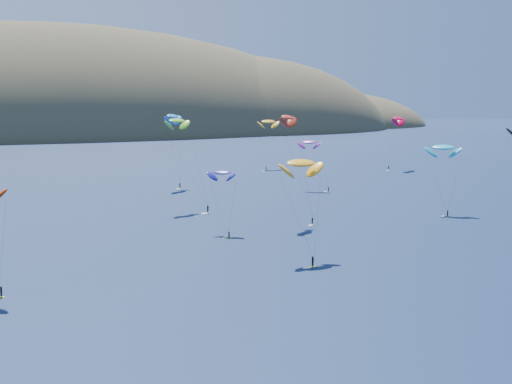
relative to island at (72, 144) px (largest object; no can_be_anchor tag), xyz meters
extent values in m
ellipsoid|color=#3D3526|center=(-19.40, -2.36, -1.86)|extent=(600.00, 300.00, 210.00)
ellipsoid|color=#3D3526|center=(140.60, -22.36, 1.38)|extent=(320.00, 220.00, 156.00)
ellipsoid|color=#3D3526|center=(260.60, 17.64, 5.70)|extent=(240.00, 180.00, 84.00)
cube|color=#B8D317|center=(-109.75, -516.12, 10.77)|extent=(1.27, 1.22, 0.08)
cylinder|color=black|center=(-109.75, -516.12, 11.63)|extent=(0.32, 0.32, 1.46)
sphere|color=#8C6047|center=(-109.75, -516.12, 12.48)|extent=(0.24, 0.24, 0.24)
cube|color=#B8D317|center=(-56.02, -519.78, 10.78)|extent=(1.61, 0.57, 0.09)
cylinder|color=black|center=(-56.02, -519.78, 11.77)|extent=(0.37, 0.37, 1.69)
sphere|color=#8C6047|center=(-56.02, -519.78, 12.75)|extent=(0.28, 0.28, 0.28)
ellipsoid|color=#FBA015|center=(-53.77, -510.91, 29.08)|extent=(9.65, 5.03, 5.22)
cube|color=#B8D317|center=(-51.08, -454.68, 10.78)|extent=(1.68, 1.10, 0.09)
cylinder|color=black|center=(-51.08, -454.68, 11.81)|extent=(0.38, 0.38, 1.74)
sphere|color=#8C6047|center=(-51.08, -454.68, 12.82)|extent=(0.29, 0.29, 0.29)
ellipsoid|color=#5DB71F|center=(-55.65, -443.82, 35.19)|extent=(9.33, 7.07, 4.72)
cube|color=#B8D317|center=(-40.90, -402.85, 10.78)|extent=(1.41, 1.38, 0.08)
cylinder|color=black|center=(-40.90, -402.85, 11.74)|extent=(0.36, 0.36, 1.64)
sphere|color=#8C6047|center=(-40.90, -402.85, 12.69)|extent=(0.27, 0.27, 0.27)
ellipsoid|color=blue|center=(-41.53, -398.29, 35.09)|extent=(10.41, 10.26, 5.57)
cube|color=#B8D317|center=(3.37, -486.59, 10.77)|extent=(1.24, 1.10, 0.07)
cylinder|color=black|center=(3.37, -486.59, 11.59)|extent=(0.30, 0.30, 1.38)
sphere|color=#8C6047|center=(3.37, -486.59, 12.39)|extent=(0.23, 0.23, 0.23)
ellipsoid|color=#1396B6|center=(6.62, -480.06, 28.29)|extent=(9.70, 8.97, 5.06)
cube|color=#B8D317|center=(0.26, -431.91, 10.77)|extent=(1.23, 1.11, 0.07)
cylinder|color=black|center=(0.26, -431.91, 11.58)|extent=(0.30, 0.30, 1.38)
sphere|color=#8C6047|center=(0.26, -431.91, 12.38)|extent=(0.23, 0.23, 0.23)
ellipsoid|color=#892186|center=(-2.56, -423.66, 26.69)|extent=(8.22, 7.66, 4.30)
cube|color=#B8D317|center=(58.76, -383.76, 10.78)|extent=(1.50, 1.23, 0.08)
cylinder|color=black|center=(58.76, -383.76, 11.73)|extent=(0.36, 0.36, 1.63)
sphere|color=#8C6047|center=(58.76, -383.76, 12.68)|extent=(0.27, 0.27, 0.27)
ellipsoid|color=red|center=(65.11, -380.94, 32.48)|extent=(11.95, 10.51, 6.14)
cube|color=#B8D317|center=(-34.45, -481.93, 10.78)|extent=(1.33, 1.24, 0.08)
cylinder|color=black|center=(-34.45, -481.93, 11.66)|extent=(0.33, 0.33, 1.51)
sphere|color=#8C6047|center=(-34.45, -481.93, 12.53)|extent=(0.25, 0.25, 0.25)
ellipsoid|color=#A52411|center=(-38.37, -476.18, 36.74)|extent=(8.60, 8.21, 4.54)
cube|color=#B8D317|center=(-59.45, -488.77, 10.77)|extent=(1.16, 1.13, 0.07)
cylinder|color=black|center=(-59.45, -488.77, 11.56)|extent=(0.29, 0.29, 1.34)
sphere|color=#8C6047|center=(-59.45, -488.77, 12.34)|extent=(0.23, 0.23, 0.23)
ellipsoid|color=navy|center=(-57.79, -480.82, 24.57)|extent=(7.02, 6.89, 3.75)
cube|color=#B8D317|center=(10.69, -364.09, 10.78)|extent=(1.46, 0.46, 0.08)
cylinder|color=black|center=(10.69, -364.09, 11.69)|extent=(0.34, 0.34, 1.56)
sphere|color=#8C6047|center=(10.69, -364.09, 12.59)|extent=(0.26, 0.26, 0.26)
ellipsoid|color=yellow|center=(17.01, -353.29, 30.96)|extent=(10.03, 4.86, 5.54)
camera|label=1|loc=(-119.86, -630.64, 41.84)|focal=50.00mm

